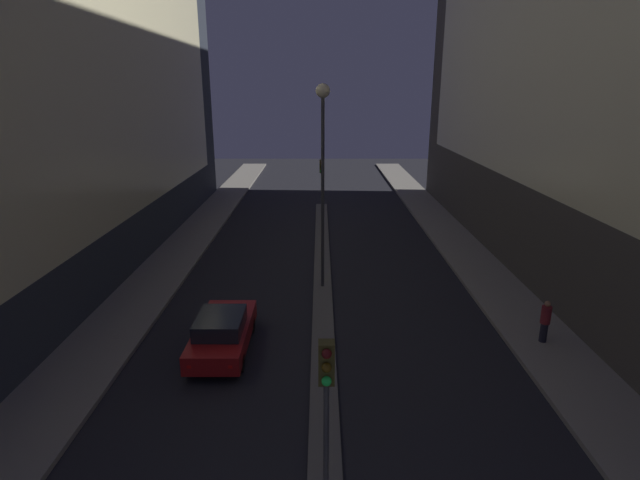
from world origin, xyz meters
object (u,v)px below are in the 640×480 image
object	(u,v)px
traffic_light_mid	(320,178)
pedestrian_on_right_sidewalk	(544,320)
car_left_lane	(221,332)
traffic_light_near	(325,399)
street_lamp	(321,142)

from	to	relation	value
traffic_light_mid	pedestrian_on_right_sidewalk	distance (m)	19.22
car_left_lane	pedestrian_on_right_sidewalk	xyz separation A→B (m)	(12.18, 0.43, 0.26)
car_left_lane	traffic_light_mid	bearing A→B (deg)	77.88
pedestrian_on_right_sidewalk	traffic_light_mid	bearing A→B (deg)	116.22
traffic_light_near	street_lamp	size ratio (longest dim) A/B	0.49
traffic_light_near	street_lamp	distance (m)	14.78
street_lamp	car_left_lane	world-z (taller)	street_lamp
car_left_lane	pedestrian_on_right_sidewalk	size ratio (longest dim) A/B	2.82
car_left_lane	traffic_light_near	bearing A→B (deg)	-65.23
street_lamp	traffic_light_near	bearing A→B (deg)	-90.00
traffic_light_mid	car_left_lane	size ratio (longest dim) A/B	0.99
traffic_light_near	pedestrian_on_right_sidewalk	distance (m)	12.28
car_left_lane	street_lamp	bearing A→B (deg)	58.65
traffic_light_mid	pedestrian_on_right_sidewalk	world-z (taller)	traffic_light_mid
traffic_light_mid	car_left_lane	xyz separation A→B (m)	(-3.76, -17.52, -2.75)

